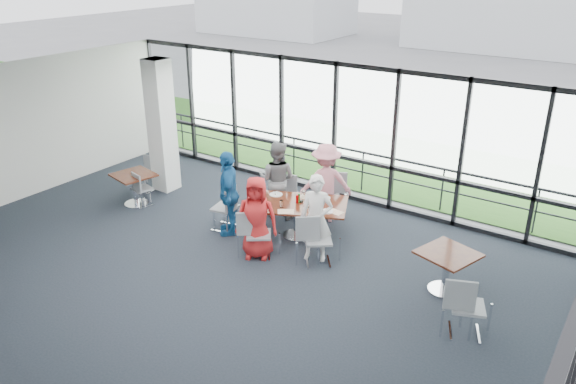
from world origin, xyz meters
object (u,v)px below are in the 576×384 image
Objects in this scene: chair_spare_r at (468,306)px; main_table at (296,208)px; chair_main_fl at (282,195)px; chair_spare_la at (142,189)px; diner_near_left at (257,218)px; diner_end at (229,193)px; chair_main_nr at (319,240)px; chair_main_fr at (328,196)px; side_table_right at (448,259)px; diner_far_left at (277,180)px; diner_far_right at (326,183)px; chair_main_end at (225,208)px; side_table_left at (134,179)px; chair_main_nl at (259,235)px; structural_column at (162,126)px; diner_near_right at (316,218)px; chair_spare_lb at (145,175)px.

main_table is at bearing 140.10° from chair_spare_r.
chair_spare_la is (-2.91, -1.48, -0.02)m from chair_main_fl.
diner_near_left is 3.67m from chair_spare_la.
diner_near_left is 1.17m from diner_end.
chair_main_nr is 3.04m from chair_spare_r.
chair_main_fr is at bearing 58.25° from diner_near_left.
side_table_right is 1.20m from chair_spare_r.
diner_near_left is 2.00× the size of chair_spare_la.
side_table_right is at bearing 55.90° from diner_end.
diner_far_left is at bearing 124.80° from diner_end.
diner_far_right is (0.99, 0.41, 0.01)m from diner_far_left.
chair_main_end reaches higher than chair_spare_la.
diner_near_left reaches higher than side_table_left.
side_table_right is 0.61× the size of diner_end.
diner_far_right reaches higher than chair_spare_r.
diner_end is at bearing 2.86° from side_table_left.
diner_near_left is at bearing 43.89° from diner_far_right.
chair_spare_la is (-3.67, 0.40, -0.06)m from chair_main_nl.
diner_near_right is at bearing -10.29° from structural_column.
chair_main_nl is (-0.13, -1.10, -0.17)m from main_table.
chair_main_end is at bearing 6.92° from diner_far_right.
diner_end is at bearing -177.59° from main_table.
diner_end is (2.72, 0.14, 0.27)m from side_table_left.
chair_main_nl is 1.15× the size of chair_spare_la.
chair_main_fr is at bearing 63.46° from main_table.
structural_column is 3.42× the size of chair_main_nl.
diner_near_right is 1.71× the size of chair_spare_r.
chair_main_end is 1.16× the size of chair_spare_lb.
side_table_left is 7.23m from side_table_right.
chair_main_nr reaches higher than side_table_left.
chair_main_fl is (3.19, 0.45, -1.18)m from structural_column.
chair_main_fl reaches higher than main_table.
chair_spare_la reaches higher than side_table_left.
structural_column is 1.88× the size of diner_near_right.
chair_main_nr is (-2.30, -0.43, -0.15)m from side_table_right.
diner_far_left reaches higher than side_table_left.
diner_near_left is at bearing 96.95° from chair_main_fl.
chair_main_fl is (0.35, 1.41, -0.47)m from diner_end.
diner_near_left is 1.67× the size of chair_main_end.
structural_column is at bearing 124.14° from chair_main_nl.
chair_main_end is (-0.53, -1.14, -0.38)m from diner_far_left.
structural_column is 1.83× the size of diner_far_right.
structural_column is at bearing -12.02° from diner_far_left.
chair_spare_la is at bearing 153.60° from chair_spare_r.
chair_main_nr is 1.00× the size of chair_main_end.
chair_main_fr is (4.12, 0.89, -1.11)m from structural_column.
chair_spare_lb is at bearing -10.40° from chair_main_fr.
side_table_left is 0.59× the size of diner_near_right.
chair_spare_r is (3.12, -0.67, -0.35)m from diner_near_right.
chair_main_fr is (-0.06, 0.23, -0.39)m from diner_far_right.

